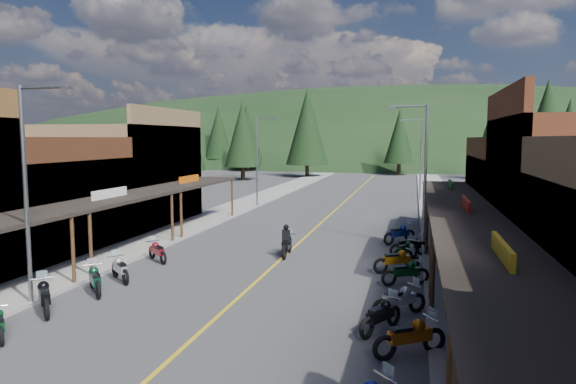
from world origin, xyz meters
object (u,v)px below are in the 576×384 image
Objects in this scene: pine_2 at (307,126)px; pine_8 at (188,139)px; pedestrian_east_a at (450,292)px; bike_east_9 at (406,249)px; streetlight_3 at (419,156)px; bike_east_4 at (410,335)px; pine_1 at (247,132)px; shop_east_3 at (540,199)px; pine_9 at (569,136)px; shop_west_2 at (27,205)px; bike_west_8 at (157,250)px; rider_on_bike at (287,243)px; pine_10 at (242,134)px; pine_11 at (547,128)px; pine_4 at (495,131)px; pine_0 at (148,136)px; streetlight_1 at (258,157)px; bike_east_7 at (405,271)px; bike_east_8 at (397,259)px; bike_west_6 at (95,278)px; bike_west_7 at (120,268)px; shop_west_3 at (124,175)px; bike_east_5 at (381,314)px; bike_east_10 at (409,245)px; pine_7 at (218,133)px; bike_east_11 at (400,233)px; streetlight_0 at (29,185)px; bike_west_5 at (44,295)px; pedestrian_east_b at (448,223)px; bike_east_6 at (399,299)px; streetlight_2 at (423,168)px; pine_3 at (399,136)px.

pine_8 is (-12.00, -18.00, -2.01)m from pine_2.
pine_2 is at bearing -155.67° from pedestrian_east_a.
bike_east_9 is 1.25× the size of pedestrian_east_a.
bike_east_4 is (-0.47, -37.26, -3.81)m from streetlight_3.
shop_east_3 is at bearing -57.25° from pine_1.
shop_west_2 is at bearing -131.09° from pine_9.
rider_on_bike is (5.99, 2.70, 0.11)m from bike_west_8.
shop_west_2 is at bearing -84.98° from pine_10.
pine_10 is 39.85m from pine_11.
pine_9 is at bearing -68.20° from pine_4.
rider_on_bike is (40.14, -58.07, -5.79)m from pine_0.
bike_east_7 is at bearing -59.08° from streetlight_1.
shop_west_2 is at bearing -118.60° from bike_east_8.
bike_west_6 is 1.04× the size of bike_west_7.
shop_west_3 is 13.15m from bike_west_8.
bike_east_5 is 7.55m from bike_east_8.
pine_2 is 55.56m from bike_east_10.
pine_7 is at bearing 143.13° from pine_1.
pine_9 reaches higher than streetlight_3.
pine_8 is at bearing 102.15° from shop_west_2.
bike_west_7 is 0.95× the size of bike_east_8.
pine_10 reaches higher than pine_0.
streetlight_3 is 37.45m from bike_east_4.
bike_west_6 reaches higher than bike_west_8.
bike_east_11 reaches higher than bike_west_6.
streetlight_0 is 1.00× the size of streetlight_3.
pine_1 and pine_7 have the same top height.
pine_0 is 0.79× the size of pine_2.
pine_8 reaches higher than shop_west_3.
bike_west_5 is at bearing -78.07° from pine_10.
pine_4 is at bearing 18.11° from bike_west_8.
pine_11 reaches higher than shop_west_3.
streetlight_0 is at bearing 22.64° from pedestrian_east_b.
pine_0 is at bearing 73.11° from bike_west_5.
shop_east_3 is 24.91m from bike_west_6.
bike_east_6 is at bearing -33.50° from bike_east_10.
pine_4 is (28.00, 2.00, -0.75)m from pine_2.
bike_west_7 is at bearing -92.96° from bike_east_11.
pine_4 is at bearing 179.18° from pedestrian_east_a.
pine_11 is (38.00, -12.00, 0.40)m from pine_10.
streetlight_2 is 3.90× the size of bike_west_8.
pine_11 reaches higher than shop_west_2.
bike_west_7 is (1.25, -24.34, -3.86)m from streetlight_1.
pine_2 is 62.76m from bike_west_6.
shop_east_3 is 0.99× the size of pine_0.
streetlight_2 is at bearing 114.03° from bike_east_5.
bike_west_5 is 19.18m from bike_east_11.
pine_4 is at bearing 61.42° from shop_west_2.
pine_10 reaches higher than pine_3.
bike_east_4 is 9.22m from bike_east_8.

